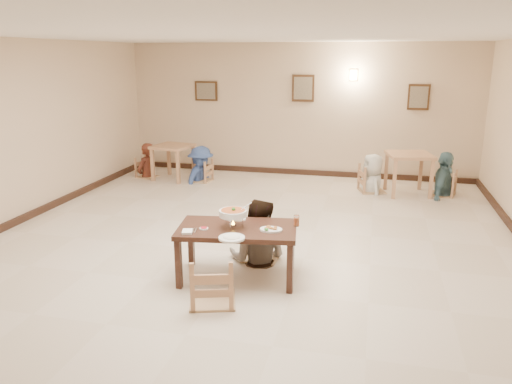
% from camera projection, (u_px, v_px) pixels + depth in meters
% --- Properties ---
extents(floor, '(10.00, 10.00, 0.00)m').
position_uv_depth(floor, '(243.00, 253.00, 7.11)').
color(floor, beige).
rests_on(floor, ground).
extents(ceiling, '(10.00, 10.00, 0.00)m').
position_uv_depth(ceiling, '(241.00, 33.00, 6.32)').
color(ceiling, white).
rests_on(ceiling, wall_back).
extents(wall_back, '(10.00, 0.00, 10.00)m').
position_uv_depth(wall_back, '(298.00, 110.00, 11.40)').
color(wall_back, beige).
rests_on(wall_back, floor).
extents(baseboard_back, '(8.00, 0.06, 0.12)m').
position_uv_depth(baseboard_back, '(297.00, 172.00, 11.76)').
color(baseboard_back, '#321D15').
rests_on(baseboard_back, floor).
extents(baseboard_left, '(0.06, 10.00, 0.12)m').
position_uv_depth(baseboard_left, '(4.00, 227.00, 7.99)').
color(baseboard_left, '#321D15').
rests_on(baseboard_left, floor).
extents(picture_a, '(0.55, 0.04, 0.45)m').
position_uv_depth(picture_a, '(206.00, 91.00, 11.75)').
color(picture_a, '#3D2414').
rests_on(picture_a, wall_back).
extents(picture_b, '(0.50, 0.04, 0.60)m').
position_uv_depth(picture_b, '(303.00, 88.00, 11.21)').
color(picture_b, '#3D2414').
rests_on(picture_b, wall_back).
extents(picture_c, '(0.45, 0.04, 0.55)m').
position_uv_depth(picture_c, '(419.00, 97.00, 10.69)').
color(picture_c, '#3D2414').
rests_on(picture_c, wall_back).
extents(wall_sconce, '(0.16, 0.05, 0.22)m').
position_uv_depth(wall_sconce, '(353.00, 75.00, 10.88)').
color(wall_sconce, '#FFD88C').
rests_on(wall_sconce, wall_back).
extents(main_table, '(1.55, 1.01, 0.68)m').
position_uv_depth(main_table, '(237.00, 233.00, 6.16)').
color(main_table, '#3D2016').
rests_on(main_table, floor).
extents(chair_far, '(0.47, 0.47, 1.00)m').
position_uv_depth(chair_far, '(261.00, 224.00, 6.80)').
color(chair_far, tan).
rests_on(chair_far, floor).
extents(chair_near, '(0.51, 0.51, 1.09)m').
position_uv_depth(chair_near, '(212.00, 258.00, 5.57)').
color(chair_near, tan).
rests_on(chair_near, floor).
extents(main_diner, '(0.86, 0.68, 1.73)m').
position_uv_depth(main_diner, '(258.00, 199.00, 6.65)').
color(main_diner, gray).
rests_on(main_diner, floor).
extents(curry_warmer, '(0.38, 0.34, 0.31)m').
position_uv_depth(curry_warmer, '(233.00, 213.00, 6.09)').
color(curry_warmer, silver).
rests_on(curry_warmer, main_table).
extents(rice_plate_far, '(0.27, 0.27, 0.06)m').
position_uv_depth(rice_plate_far, '(236.00, 218.00, 6.43)').
color(rice_plate_far, white).
rests_on(rice_plate_far, main_table).
extents(rice_plate_near, '(0.30, 0.30, 0.07)m').
position_uv_depth(rice_plate_near, '(232.00, 238.00, 5.74)').
color(rice_plate_near, white).
rests_on(rice_plate_near, main_table).
extents(fried_plate, '(0.27, 0.27, 0.06)m').
position_uv_depth(fried_plate, '(271.00, 229.00, 6.01)').
color(fried_plate, white).
rests_on(fried_plate, main_table).
extents(chili_dish, '(0.11, 0.11, 0.02)m').
position_uv_depth(chili_dish, '(204.00, 228.00, 6.06)').
color(chili_dish, white).
rests_on(chili_dish, main_table).
extents(napkin_cutlery, '(0.18, 0.25, 0.03)m').
position_uv_depth(napkin_cutlery, '(188.00, 232.00, 5.94)').
color(napkin_cutlery, white).
rests_on(napkin_cutlery, main_table).
extents(drink_glass, '(0.07, 0.07, 0.14)m').
position_uv_depth(drink_glass, '(296.00, 221.00, 6.16)').
color(drink_glass, white).
rests_on(drink_glass, main_table).
extents(bg_table_left, '(0.90, 0.90, 0.78)m').
position_uv_depth(bg_table_left, '(173.00, 151.00, 11.15)').
color(bg_table_left, tan).
rests_on(bg_table_left, floor).
extents(bg_table_right, '(0.99, 0.99, 0.83)m').
position_uv_depth(bg_table_right, '(409.00, 160.00, 9.94)').
color(bg_table_right, tan).
rests_on(bg_table_right, floor).
extents(bg_chair_ll, '(0.41, 0.41, 0.86)m').
position_uv_depth(bg_chair_ll, '(146.00, 159.00, 11.38)').
color(bg_chair_ll, tan).
rests_on(bg_chair_ll, floor).
extents(bg_chair_lr, '(0.43, 0.43, 0.91)m').
position_uv_depth(bg_chair_lr, '(201.00, 161.00, 11.03)').
color(bg_chair_lr, tan).
rests_on(bg_chair_lr, floor).
extents(bg_chair_rl, '(0.49, 0.49, 1.04)m').
position_uv_depth(bg_chair_rl, '(373.00, 167.00, 10.17)').
color(bg_chair_rl, tan).
rests_on(bg_chair_rl, floor).
extents(bg_chair_rr, '(0.45, 0.45, 0.96)m').
position_uv_depth(bg_chair_rr, '(445.00, 172.00, 9.91)').
color(bg_chair_rr, tan).
rests_on(bg_chair_rr, floor).
extents(bg_diner_a, '(0.52, 0.66, 1.59)m').
position_uv_depth(bg_diner_a, '(145.00, 143.00, 11.28)').
color(bg_diner_a, '#58271B').
rests_on(bg_diner_a, floor).
extents(bg_diner_b, '(0.78, 1.12, 1.57)m').
position_uv_depth(bg_diner_b, '(200.00, 146.00, 10.94)').
color(bg_diner_b, '#3A5BA7').
rests_on(bg_diner_b, floor).
extents(bg_diner_c, '(0.74, 0.89, 1.57)m').
position_uv_depth(bg_diner_c, '(374.00, 154.00, 10.10)').
color(bg_diner_c, silver).
rests_on(bg_diner_c, floor).
extents(bg_diner_d, '(0.73, 1.12, 1.77)m').
position_uv_depth(bg_diner_d, '(447.00, 152.00, 9.80)').
color(bg_diner_d, slate).
rests_on(bg_diner_d, floor).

